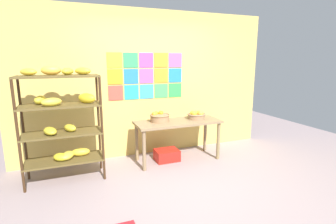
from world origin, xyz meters
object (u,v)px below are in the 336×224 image
display_table (178,126)px  fruit_basket_centre (159,117)px  produce_crate_under_table (167,155)px  fruit_basket_back_right (196,115)px  banana_shelf_unit (62,116)px

display_table → fruit_basket_centre: (-0.31, 0.09, 0.17)m
produce_crate_under_table → fruit_basket_back_right: bearing=-0.4°
banana_shelf_unit → fruit_basket_centre: banana_shelf_unit is taller
display_table → fruit_basket_centre: size_ratio=4.29×
display_table → produce_crate_under_table: bearing=170.2°
produce_crate_under_table → banana_shelf_unit: bearing=-176.1°
banana_shelf_unit → display_table: banana_shelf_unit is taller
display_table → fruit_basket_centre: 0.36m
display_table → produce_crate_under_table: display_table is taller
banana_shelf_unit → fruit_basket_centre: size_ratio=4.83×
banana_shelf_unit → fruit_basket_back_right: 2.23m
fruit_basket_centre → display_table: bearing=-15.7°
fruit_basket_back_right → fruit_basket_centre: bearing=175.2°
fruit_basket_back_right → banana_shelf_unit: bearing=-177.2°
fruit_basket_centre → produce_crate_under_table: bearing=-25.0°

